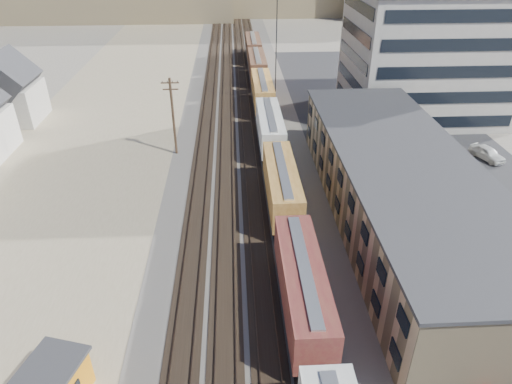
{
  "coord_description": "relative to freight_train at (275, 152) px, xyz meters",
  "views": [
    {
      "loc": [
        -1.02,
        -12.31,
        25.98
      ],
      "look_at": [
        1.05,
        26.48,
        3.0
      ],
      "focal_mm": 32.0,
      "sensor_mm": 36.0,
      "label": 1
    }
  ],
  "objects": [
    {
      "name": "freight_train",
      "position": [
        0.0,
        0.0,
        0.0
      ],
      "size": [
        3.0,
        119.74,
        4.46
      ],
      "color": "black",
      "rests_on": "ground"
    },
    {
      "name": "dirt_yard",
      "position": [
        -23.8,
        4.13,
        -2.78
      ],
      "size": [
        24.0,
        180.0,
        0.03
      ],
      "primitive_type": "cube",
      "color": "#85765B",
      "rests_on": "ground"
    },
    {
      "name": "office_tower",
      "position": [
        24.15,
        19.09,
        6.47
      ],
      "size": [
        22.6,
        18.6,
        18.45
      ],
      "color": "#9E998E",
      "rests_on": "ground"
    },
    {
      "name": "warehouse",
      "position": [
        11.18,
        -10.87,
        0.86
      ],
      "size": [
        12.4,
        40.4,
        7.25
      ],
      "color": "tan",
      "rests_on": "ground"
    },
    {
      "name": "parked_car_blue",
      "position": [
        18.11,
        23.52,
        -1.96
      ],
      "size": [
        4.71,
        6.6,
        1.67
      ],
      "primitive_type": "imported",
      "rotation": [
        0.0,
        0.0,
        0.36
      ],
      "color": "navy",
      "rests_on": "ground"
    },
    {
      "name": "ballast_bed",
      "position": [
        -3.8,
        14.13,
        -2.76
      ],
      "size": [
        18.0,
        200.0,
        0.06
      ],
      "primitive_type": "cube",
      "color": "#4C4742",
      "rests_on": "ground"
    },
    {
      "name": "asphalt_lot",
      "position": [
        18.2,
        -0.87,
        -2.77
      ],
      "size": [
        26.0,
        120.0,
        0.04
      ],
      "primitive_type": "cube",
      "color": "#232326",
      "rests_on": "ground"
    },
    {
      "name": "parked_car_far",
      "position": [
        27.26,
        2.37,
        -1.98
      ],
      "size": [
        3.44,
        5.17,
        1.64
      ],
      "primitive_type": "imported",
      "rotation": [
        0.0,
        0.0,
        0.34
      ],
      "color": "silver",
      "rests_on": "ground"
    },
    {
      "name": "rail_tracks",
      "position": [
        -4.35,
        14.13,
        -2.68
      ],
      "size": [
        11.4,
        200.0,
        0.24
      ],
      "color": "black",
      "rests_on": "ground"
    },
    {
      "name": "utility_pole_north",
      "position": [
        -12.3,
        6.13,
        2.5
      ],
      "size": [
        2.2,
        0.32,
        10.0
      ],
      "color": "#382619",
      "rests_on": "ground"
    },
    {
      "name": "radio_mast",
      "position": [
        2.2,
        24.13,
        6.33
      ],
      "size": [
        1.2,
        0.16,
        18.0
      ],
      "color": "black",
      "rests_on": "ground"
    }
  ]
}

